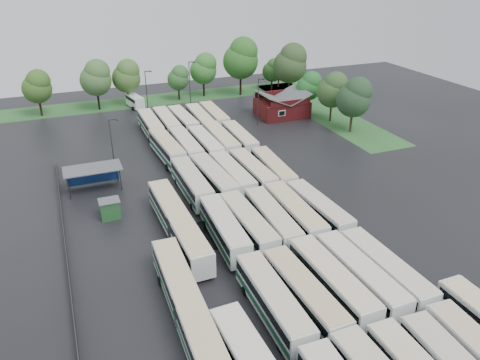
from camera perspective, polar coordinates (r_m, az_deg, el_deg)
name	(u,v)px	position (r m, az deg, el deg)	size (l,w,h in m)	color
ground	(262,241)	(57.46, 2.64, -7.45)	(160.00, 160.00, 0.00)	black
brick_building	(282,107)	(101.41, 5.11, 8.81)	(10.07, 8.60, 5.39)	maroon
wash_shed	(93,171)	(71.54, -17.54, 1.10)	(8.20, 4.20, 3.58)	#2D2D30
utility_hut	(110,209)	(63.86, -15.57, -3.40)	(2.70, 2.20, 2.62)	#1D4B23
grass_strip_north	(158,100)	(114.97, -10.01, 9.63)	(80.00, 10.00, 0.01)	#275926
grass_strip_east	(322,110)	(106.73, 9.92, 8.36)	(10.00, 50.00, 0.01)	#275926
west_fence	(65,241)	(60.12, -20.56, -6.97)	(0.10, 50.00, 1.20)	#2D2D30
bus_r1c0	(273,302)	(45.74, 4.03, -14.58)	(2.82, 12.71, 3.53)	silver
bus_r1c1	(304,294)	(46.84, 7.79, -13.66)	(3.07, 12.75, 3.53)	silver
bus_r1c2	(332,282)	(48.67, 11.10, -12.12)	(3.02, 13.08, 3.63)	silver
bus_r1c3	(359,276)	(50.08, 14.36, -11.29)	(3.05, 13.02, 3.61)	silver
bus_r1c4	(385,271)	(51.54, 17.24, -10.55)	(3.01, 12.81, 3.55)	silver
bus_r2c0	(224,229)	(56.17, -1.94, -5.96)	(3.14, 12.71, 3.51)	silver
bus_r2c1	(248,224)	(56.95, 0.96, -5.44)	(2.91, 12.74, 3.53)	silver
bus_r2c2	(272,220)	(58.03, 3.92, -4.86)	(3.16, 12.81, 3.54)	silver
bus_r2c3	(294,214)	(59.46, 6.61, -4.11)	(3.00, 13.09, 3.63)	silver
bus_r2c4	(318,210)	(60.94, 9.50, -3.60)	(3.17, 12.60, 3.48)	silver
bus_r3c0	(192,183)	(67.20, -5.92, -0.36)	(2.77, 12.89, 3.59)	silver
bus_r3c1	(213,179)	(68.15, -3.28, 0.16)	(3.44, 13.17, 3.63)	silver
bus_r3c2	(232,175)	(69.16, -0.99, 0.56)	(2.96, 12.73, 3.53)	silver
bus_r3c3	(252,172)	(70.33, 1.50, 0.98)	(2.91, 12.55, 3.48)	silver
bus_r3c4	(273,170)	(71.18, 4.04, 1.23)	(3.24, 12.53, 3.46)	silver
bus_r4c0	(167,149)	(79.63, -8.87, 3.80)	(3.40, 13.08, 3.61)	silver
bus_r4c1	(186,146)	(80.16, -6.61, 4.08)	(2.79, 12.82, 3.57)	silver
bus_r4c2	(205,145)	(80.63, -4.23, 4.28)	(2.79, 12.55, 3.49)	silver
bus_r4c3	(221,141)	(81.98, -2.35, 4.78)	(2.98, 13.15, 3.65)	silver
bus_r4c4	(239,139)	(83.02, -0.07, 5.00)	(2.97, 12.48, 3.45)	silver
bus_r5c0	(151,125)	(91.62, -10.83, 6.59)	(2.67, 12.49, 3.47)	silver
bus_r5c1	(167,123)	(92.28, -8.91, 6.90)	(2.74, 12.74, 3.55)	silver
bus_r5c2	(183,121)	(92.87, -6.94, 7.13)	(3.09, 12.64, 3.50)	silver
bus_r5c3	(200,119)	(93.84, -4.92, 7.41)	(2.96, 12.46, 3.45)	silver
bus_r5c4	(214,117)	(95.02, -3.17, 7.72)	(2.96, 12.58, 3.48)	silver
artic_bus_west_b	(178,224)	(57.48, -7.57, -5.30)	(3.09, 19.57, 3.62)	silver
artic_bus_west_c	(186,304)	(45.69, -6.60, -14.76)	(3.08, 18.94, 3.50)	silver
minibus	(135,101)	(109.65, -12.68, 9.39)	(3.35, 6.36, 2.64)	white
tree_north_0	(37,86)	(108.39, -23.47, 10.44)	(6.06, 6.06, 10.03)	black
tree_north_1	(96,77)	(108.50, -17.12, 11.86)	(6.77, 6.77, 11.22)	black
tree_north_2	(127,76)	(110.46, -13.63, 12.26)	(6.34, 6.34, 10.49)	#302010
tree_north_3	(179,78)	(112.72, -7.48, 12.27)	(5.00, 5.00, 8.28)	black
tree_north_4	(204,68)	(114.96, -4.40, 13.42)	(6.35, 6.35, 10.52)	black
tree_north_5	(242,58)	(115.28, 0.19, 14.66)	(8.44, 8.44, 13.98)	black
tree_north_6	(280,67)	(123.84, 4.86, 13.53)	(4.79, 4.79, 7.94)	black
tree_east_0	(355,97)	(92.57, 13.85, 9.81)	(6.57, 6.57, 10.88)	#3B2D1C
tree_east_1	(334,90)	(98.26, 11.33, 10.76)	(6.23, 6.23, 10.33)	black
tree_east_2	(310,86)	(104.26, 8.49, 11.31)	(5.36, 5.36, 8.88)	black
tree_east_3	(291,63)	(113.21, 6.23, 14.00)	(7.89, 7.89, 13.08)	black
tree_east_4	(273,70)	(120.20, 4.03, 13.25)	(4.96, 4.94, 8.18)	black
lamp_post_ne	(259,99)	(94.39, 2.30, 9.90)	(1.46, 0.28, 9.49)	#2D2D30
lamp_post_nw	(113,145)	(73.08, -15.24, 4.16)	(1.48, 0.29, 9.62)	#2D2D30
lamp_post_back_w	(147,90)	(101.99, -11.27, 10.70)	(1.48, 0.29, 9.62)	#2D2D30
lamp_post_back_e	(190,81)	(106.06, -6.09, 11.86)	(1.59, 0.31, 10.34)	#2D2D30
puddle_1	(459,360)	(47.14, 25.10, -19.27)	(2.65, 2.65, 0.01)	black
puddle_2	(210,234)	(58.78, -3.63, -6.63)	(7.06, 7.06, 0.01)	black
puddle_3	(302,240)	(58.14, 7.63, -7.24)	(3.81, 3.81, 0.01)	black
puddle_4	(462,287)	(55.49, 25.41, -11.72)	(3.32, 3.32, 0.01)	black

